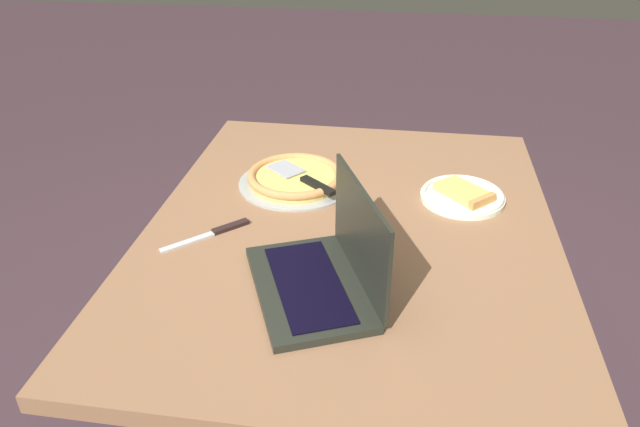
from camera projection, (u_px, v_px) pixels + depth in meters
ground_plane at (345, 418)px, 1.85m from camera, size 12.00×12.00×0.00m
dining_table at (350, 252)px, 1.53m from camera, size 1.28×1.01×0.70m
laptop at (326, 269)px, 1.24m from camera, size 0.40×0.34×0.23m
pizza_plate at (463, 195)px, 1.60m from camera, size 0.23×0.23×0.04m
pizza_tray at (295, 178)px, 1.67m from camera, size 0.32×0.32×0.04m
table_knife at (215, 232)px, 1.45m from camera, size 0.17×0.18×0.01m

